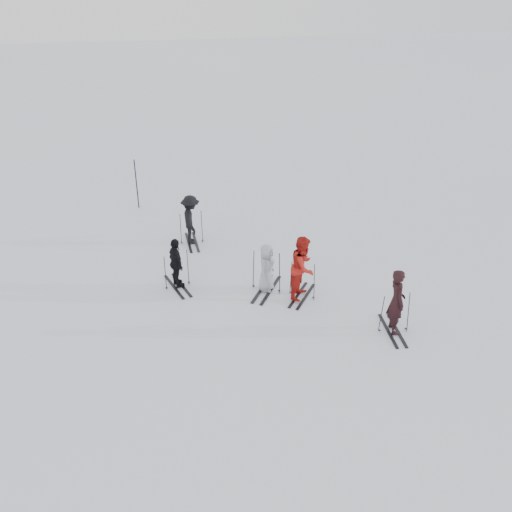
{
  "coord_description": "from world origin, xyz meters",
  "views": [
    {
      "loc": [
        -3.05,
        -14.14,
        9.19
      ],
      "look_at": [
        0.0,
        1.0,
        1.0
      ],
      "focal_mm": 40.0,
      "sensor_mm": 36.0,
      "label": 1
    }
  ],
  "objects_px": {
    "skier_red": "(303,268)",
    "skier_grey": "(266,268)",
    "skier_uphill_far": "(191,220)",
    "skier_near_dark": "(396,302)",
    "skier_uphill_left": "(176,264)",
    "piste_marker": "(137,184)"
  },
  "relations": [
    {
      "from": "skier_uphill_far",
      "to": "skier_red",
      "type": "bearing_deg",
      "value": -147.36
    },
    {
      "from": "skier_uphill_left",
      "to": "piste_marker",
      "type": "distance_m",
      "value": 6.72
    },
    {
      "from": "skier_near_dark",
      "to": "skier_grey",
      "type": "relative_size",
      "value": 1.24
    },
    {
      "from": "skier_red",
      "to": "skier_grey",
      "type": "distance_m",
      "value": 1.16
    },
    {
      "from": "skier_uphill_far",
      "to": "piste_marker",
      "type": "height_order",
      "value": "piste_marker"
    },
    {
      "from": "skier_grey",
      "to": "skier_uphill_left",
      "type": "height_order",
      "value": "skier_uphill_left"
    },
    {
      "from": "skier_near_dark",
      "to": "skier_uphill_far",
      "type": "bearing_deg",
      "value": 42.19
    },
    {
      "from": "skier_red",
      "to": "skier_uphill_far",
      "type": "xyz_separation_m",
      "value": [
        -2.9,
        4.29,
        -0.1
      ]
    },
    {
      "from": "skier_uphill_left",
      "to": "skier_uphill_far",
      "type": "bearing_deg",
      "value": -30.64
    },
    {
      "from": "skier_uphill_far",
      "to": "skier_near_dark",
      "type": "bearing_deg",
      "value": -144.69
    },
    {
      "from": "skier_grey",
      "to": "skier_uphill_far",
      "type": "bearing_deg",
      "value": 58.64
    },
    {
      "from": "skier_uphill_left",
      "to": "piste_marker",
      "type": "height_order",
      "value": "piste_marker"
    },
    {
      "from": "skier_near_dark",
      "to": "skier_red",
      "type": "distance_m",
      "value": 2.99
    },
    {
      "from": "piste_marker",
      "to": "skier_uphill_left",
      "type": "bearing_deg",
      "value": -80.79
    },
    {
      "from": "skier_grey",
      "to": "piste_marker",
      "type": "height_order",
      "value": "piste_marker"
    },
    {
      "from": "skier_near_dark",
      "to": "skier_uphill_left",
      "type": "xyz_separation_m",
      "value": [
        -5.62,
        3.57,
        -0.14
      ]
    },
    {
      "from": "skier_uphill_left",
      "to": "skier_uphill_far",
      "type": "xyz_separation_m",
      "value": [
        0.75,
        2.97,
        0.08
      ]
    },
    {
      "from": "skier_grey",
      "to": "skier_uphill_left",
      "type": "bearing_deg",
      "value": 105.65
    },
    {
      "from": "skier_grey",
      "to": "piste_marker",
      "type": "xyz_separation_m",
      "value": [
        -3.74,
        7.38,
        0.26
      ]
    },
    {
      "from": "skier_near_dark",
      "to": "skier_uphill_far",
      "type": "height_order",
      "value": "skier_near_dark"
    },
    {
      "from": "skier_uphill_left",
      "to": "piste_marker",
      "type": "bearing_deg",
      "value": -7.33
    },
    {
      "from": "skier_red",
      "to": "piste_marker",
      "type": "height_order",
      "value": "piste_marker"
    }
  ]
}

